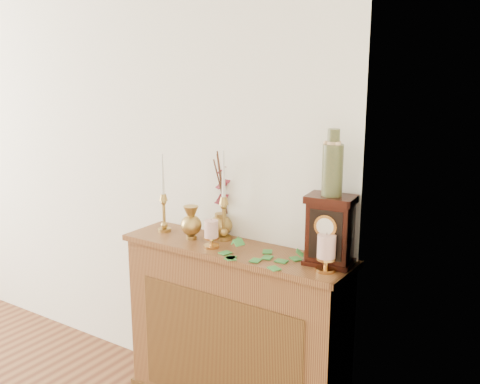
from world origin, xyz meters
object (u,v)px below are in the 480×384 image
Objects in this scene: candlestick_left at (164,207)px; bud_vase at (191,223)px; candlestick_center at (224,211)px; mantel_clock at (330,231)px; ginger_jar at (223,197)px; ceramic_vase at (333,166)px.

bud_vase is at bearing -6.18° from candlestick_left.
mantel_clock is at bearing -2.44° from candlestick_center.
candlestick_left is at bearing -170.06° from candlestick_center.
candlestick_center is (0.36, 0.06, 0.01)m from candlestick_left.
bud_vase is at bearing -120.76° from ginger_jar.
ceramic_vase reaches higher than candlestick_center.
ginger_jar is 0.68m from mantel_clock.
candlestick_left is at bearing 175.29° from mantel_clock.
bud_vase is 0.22m from ginger_jar.
ceramic_vase is at bearing -8.28° from ginger_jar.
mantel_clock is at bearing -83.14° from ceramic_vase.
bud_vase is 0.55× the size of mantel_clock.
candlestick_center is 1.57× the size of ceramic_vase.
ginger_jar reaches higher than mantel_clock.
ceramic_vase is at bearing 4.65° from bud_vase.
candlestick_left reaches higher than mantel_clock.
ginger_jar is 0.72m from ceramic_vase.
ginger_jar reaches higher than bud_vase.
candlestick_left is 0.91× the size of candlestick_center.
bud_vase is at bearing 177.56° from mantel_clock.
mantel_clock is (0.76, 0.06, 0.07)m from bud_vase.
ceramic_vase reaches higher than ginger_jar.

